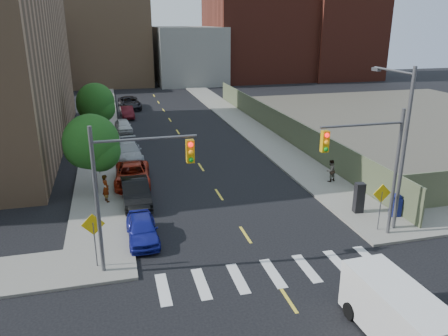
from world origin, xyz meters
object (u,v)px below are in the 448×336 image
parked_car_black (136,192)px  parked_car_white (123,125)px  parked_car_red (132,175)px  parked_car_silver (128,151)px  parked_car_blue (142,229)px  pedestrian_west (106,188)px  mailbox (396,205)px  parked_car_maroon (127,112)px  payphone (359,198)px  parked_car_grey (130,103)px  cargo_van (394,311)px  pedestrian_east (331,171)px

parked_car_black → parked_car_white: parked_car_black is taller
parked_car_red → parked_car_silver: parked_car_silver is taller
parked_car_blue → pedestrian_west: pedestrian_west is taller
parked_car_blue → mailbox: size_ratio=2.81×
parked_car_silver → parked_car_maroon: 17.12m
parked_car_red → pedestrian_west: pedestrian_west is taller
parked_car_black → payphone: (12.87, -5.03, 0.29)m
parked_car_black → parked_car_grey: parked_car_grey is taller
parked_car_white → cargo_van: size_ratio=0.81×
parked_car_black → parked_car_silver: parked_car_black is taller
cargo_van → pedestrian_west: 18.51m
cargo_van → parked_car_blue: bearing=127.9°
parked_car_grey → cargo_van: 47.86m
mailbox → pedestrian_east: pedestrian_east is taller
parked_car_grey → payphone: (11.57, -37.35, 0.29)m
parked_car_maroon → pedestrian_west: (-2.51, -26.11, 0.37)m
parked_car_red → payphone: 15.47m
parked_car_maroon → cargo_van: (7.60, -41.61, 0.45)m
parked_car_blue → parked_car_white: bearing=89.1°
parked_car_blue → pedestrian_east: size_ratio=2.46×
parked_car_red → pedestrian_east: pedestrian_east is taller
payphone → pedestrian_east: size_ratio=1.15×
parked_car_red → parked_car_grey: bearing=90.9°
pedestrian_west → parked_car_white: bearing=-27.0°
parked_car_blue → parked_car_black: 5.10m
mailbox → payphone: bearing=152.3°
parked_car_grey → parked_car_silver: bearing=-97.7°
pedestrian_east → payphone: bearing=59.5°
parked_car_black → payphone: 13.82m
parked_car_maroon → parked_car_grey: 5.76m
parked_car_blue → parked_car_red: parked_car_red is taller
parked_car_white → pedestrian_west: (-1.81, -19.21, 0.39)m
payphone → pedestrian_east: payphone is taller
parked_car_maroon → cargo_van: cargo_van is taller
parked_car_blue → mailbox: bearing=-4.7°
mailbox → pedestrian_east: bearing=100.3°
cargo_van → payphone: bearing=63.4°
parked_car_silver → payphone: 19.40m
parked_car_red → parked_car_maroon: parked_car_red is taller
parked_car_maroon → pedestrian_east: pedestrian_east is taller
parked_car_silver → cargo_van: cargo_van is taller
parked_car_blue → cargo_van: (8.30, -9.93, 0.47)m
parked_car_white → pedestrian_east: pedestrian_east is taller
parked_car_maroon → pedestrian_east: bearing=-66.6°
parked_car_grey → payphone: bearing=-77.2°
parked_car_silver → pedestrian_east: (13.75, -9.26, 0.19)m
parked_car_red → parked_car_grey: 28.79m
parked_car_red → parked_car_white: size_ratio=1.36×
parked_car_silver → pedestrian_east: 16.58m
parked_car_blue → pedestrian_west: size_ratio=2.18×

